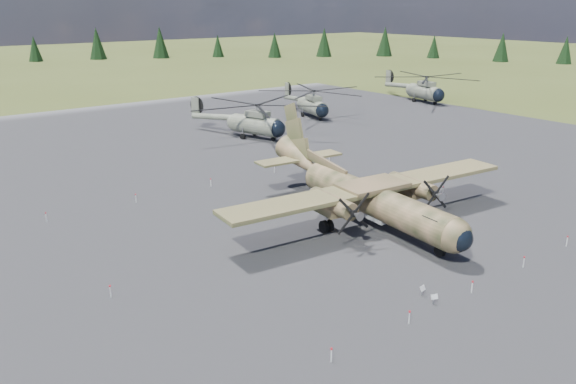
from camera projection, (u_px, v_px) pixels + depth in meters
ground at (312, 235)px, 44.86m from camera, size 500.00×500.00×0.00m
apron at (243, 202)px, 52.38m from camera, size 120.00×120.00×0.04m
transport_plane at (364, 192)px, 47.16m from camera, size 27.41×24.80×9.02m
helicopter_near at (255, 114)px, 76.26m from camera, size 23.72×24.24×4.80m
helicopter_mid at (312, 98)px, 90.75m from camera, size 21.52×22.41×4.51m
helicopter_far at (425, 84)px, 104.67m from camera, size 22.98×24.49×4.97m
info_placard_left at (434, 298)px, 34.34m from camera, size 0.48×0.32×0.70m
info_placard_right at (422, 289)px, 35.34m from camera, size 0.48×0.27×0.71m
barrier_fence at (308, 231)px, 44.37m from camera, size 33.12×29.62×0.85m
treeline at (197, 192)px, 40.45m from camera, size 340.97×331.74×10.84m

